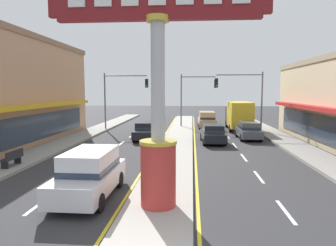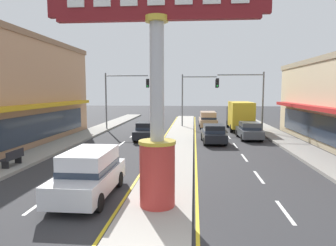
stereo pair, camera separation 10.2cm
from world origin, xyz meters
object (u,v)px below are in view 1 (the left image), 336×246
(traffic_light_right_side, at_px, (245,91))
(box_truck_near_right_lane, at_px, (238,115))
(sedan_far_right_lane, at_px, (248,130))
(suv_kerb_right, at_px, (90,173))
(sedan_far_left_oncoming, at_px, (213,134))
(suv_near_left_lane, at_px, (207,120))
(sedan_mid_left_lane, at_px, (145,131))
(traffic_light_left_side, at_px, (121,91))
(street_bench, at_px, (12,158))
(traffic_light_median_far, at_px, (194,92))
(district_sign, at_px, (158,91))

(traffic_light_right_side, distance_m, box_truck_near_right_lane, 3.00)
(sedan_far_right_lane, relative_size, suv_kerb_right, 0.94)
(sedan_far_left_oncoming, relative_size, suv_kerb_right, 0.95)
(suv_near_left_lane, distance_m, suv_kerb_right, 24.09)
(box_truck_near_right_lane, xyz_separation_m, sedan_far_right_lane, (0.03, -5.73, -0.91))
(traffic_light_right_side, distance_m, sedan_mid_left_lane, 11.26)
(sedan_far_left_oncoming, bearing_deg, suv_kerb_right, -113.77)
(traffic_light_left_side, xyz_separation_m, sedan_far_right_lane, (12.72, -5.10, -3.46))
(traffic_light_left_side, relative_size, box_truck_near_right_lane, 0.89)
(box_truck_near_right_lane, height_order, street_bench, box_truck_near_right_lane)
(traffic_light_median_far, height_order, sedan_far_right_lane, traffic_light_median_far)
(street_bench, bearing_deg, box_truck_near_right_lane, 49.63)
(traffic_light_median_far, distance_m, suv_near_left_lane, 3.58)
(suv_near_left_lane, relative_size, sedan_far_left_oncoming, 1.06)
(street_bench, bearing_deg, sedan_far_right_lane, 38.21)
(traffic_light_median_far, distance_m, box_truck_near_right_lane, 5.99)
(traffic_light_median_far, relative_size, sedan_far_left_oncoming, 1.42)
(sedan_far_right_lane, xyz_separation_m, street_bench, (-14.82, -11.66, -0.14))
(traffic_light_left_side, distance_m, traffic_light_median_far, 8.57)
(sedan_mid_left_lane, bearing_deg, district_sign, -79.46)
(street_bench, bearing_deg, traffic_light_median_far, 63.42)
(traffic_light_right_side, bearing_deg, suv_near_left_lane, 134.50)
(traffic_light_left_side, xyz_separation_m, street_bench, (-2.10, -16.76, -3.60))
(sedan_far_right_lane, bearing_deg, traffic_light_right_side, 86.12)
(district_sign, height_order, street_bench, district_sign)
(sedan_mid_left_lane, relative_size, suv_kerb_right, 0.94)
(traffic_light_right_side, relative_size, sedan_far_left_oncoming, 1.42)
(suv_kerb_right, bearing_deg, traffic_light_left_side, 99.86)
(traffic_light_median_far, xyz_separation_m, suv_near_left_lane, (1.50, -0.53, -3.21))
(district_sign, distance_m, suv_near_left_lane, 24.83)
(box_truck_near_right_lane, distance_m, suv_near_left_lane, 3.96)
(suv_near_left_lane, bearing_deg, sedan_far_left_oncoming, -89.99)
(traffic_light_median_far, xyz_separation_m, street_bench, (-10.02, -20.03, -3.55))
(traffic_light_right_side, xyz_separation_m, suv_near_left_lane, (-3.58, 3.65, -3.26))
(district_sign, height_order, suv_near_left_lane, district_sign)
(box_truck_near_right_lane, distance_m, sedan_mid_left_lane, 11.32)
(traffic_light_median_far, relative_size, box_truck_near_right_lane, 0.89)
(sedan_mid_left_lane, bearing_deg, suv_near_left_lane, 56.34)
(sedan_mid_left_lane, height_order, sedan_far_left_oncoming, same)
(traffic_light_right_side, bearing_deg, sedan_far_left_oncoming, -118.92)
(traffic_light_left_side, bearing_deg, traffic_light_median_far, 22.41)
(sedan_far_left_oncoming, bearing_deg, suv_near_left_lane, 90.01)
(traffic_light_right_side, distance_m, suv_kerb_right, 22.10)
(box_truck_near_right_lane, height_order, sedan_far_right_lane, box_truck_near_right_lane)
(suv_near_left_lane, bearing_deg, sedan_mid_left_lane, -123.66)
(traffic_light_left_side, distance_m, box_truck_near_right_lane, 12.96)
(sedan_mid_left_lane, bearing_deg, traffic_light_left_side, 120.73)
(district_sign, xyz_separation_m, traffic_light_median_far, (1.42, 24.97, -0.09))
(traffic_light_left_side, bearing_deg, sedan_mid_left_lane, -59.27)
(traffic_light_right_side, distance_m, suv_near_left_lane, 6.07)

